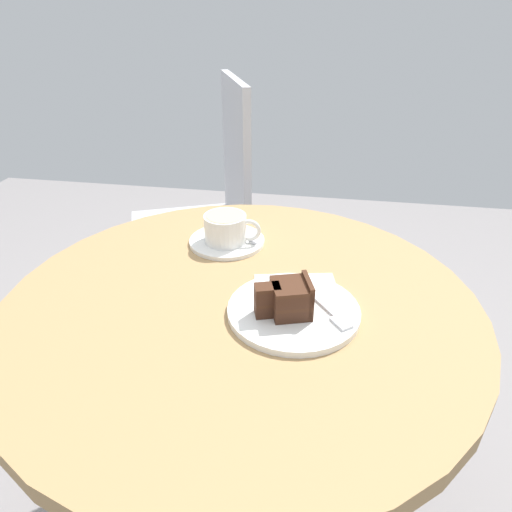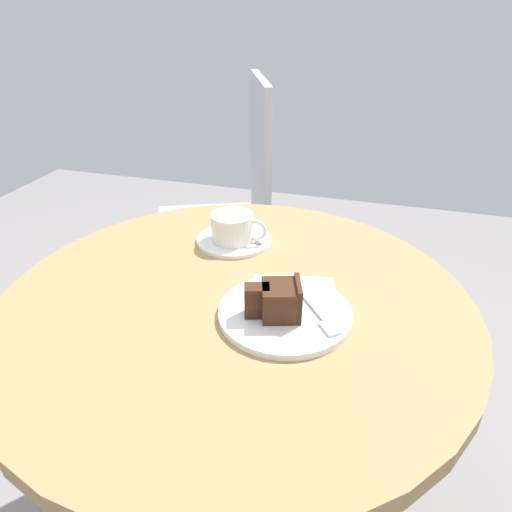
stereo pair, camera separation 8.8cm
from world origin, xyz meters
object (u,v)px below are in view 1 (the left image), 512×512
Objects in this scene: teaspoon at (247,238)px; napkin at (298,299)px; cake_plate at (293,311)px; fork at (328,310)px; cafe_chair at (213,201)px; coffee_cup at (226,228)px; cake_slice at (288,299)px; saucer at (227,241)px.

teaspoon reaches higher than napkin.
teaspoon is 0.32× the size of cake_plate.
cake_plate is 1.78× the size of fork.
cafe_chair is at bearing 159.95° from teaspoon.
coffee_cup is 0.32m from fork.
cake_slice reaches higher than coffee_cup.
coffee_cup is 0.05m from teaspoon.
cake_plate is 0.06m from fork.
cake_plate is at bearing -54.08° from saucer.
cake_slice reaches higher than cake_plate.
cafe_chair reaches higher than saucer.
coffee_cup is at bearing -79.89° from saucer.
cafe_chair reaches higher than teaspoon.
cafe_chair is (-0.17, 0.52, -0.13)m from saucer.
cafe_chair reaches higher than coffee_cup.
napkin is (0.01, 0.06, -0.04)m from cake_slice.
fork is at bearing -45.18° from coffee_cup.
saucer is at bearing -117.99° from teaspoon.
saucer is at bearing 100.11° from coffee_cup.
saucer reaches higher than napkin.
saucer is at bearing -4.44° from cafe_chair.
teaspoon is at bearing 25.03° from coffee_cup.
coffee_cup is 0.62× the size of napkin.
cake_plate is 0.24× the size of cafe_chair.
coffee_cup is 0.28m from cake_plate.
fork is at bearing -45.99° from saucer.
cake_plate is at bearing -15.65° from teaspoon.
saucer is 0.33m from fork.
cafe_chair is at bearing 170.91° from fork.
coffee_cup is at bearing -107.89° from teaspoon.
cafe_chair reaches higher than fork.
coffee_cup is at bearing 126.63° from cake_plate.
teaspoon is 0.37× the size of napkin.
saucer is at bearing -172.90° from fork.
saucer is 0.83× the size of napkin.
fork is (0.23, -0.23, -0.03)m from coffee_cup.
teaspoon is (0.04, 0.01, 0.01)m from saucer.
cake_slice is (0.12, -0.26, 0.03)m from teaspoon.
fork reaches higher than teaspoon.
cafe_chair is at bearing 115.92° from napkin.
napkin is (0.17, -0.18, -0.04)m from coffee_cup.
cafe_chair is at bearing 108.16° from coffee_cup.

